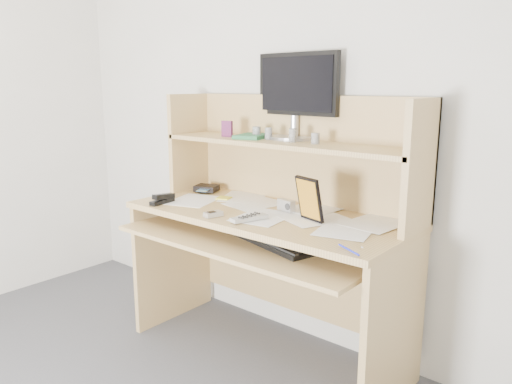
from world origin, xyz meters
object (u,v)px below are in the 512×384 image
Objects in this scene: keyboard at (275,241)px; game_case at (309,199)px; desk at (276,220)px; monitor at (297,93)px; tv_remote at (249,218)px.

keyboard is 2.41× the size of game_case.
monitor is (-0.02, 0.19, 0.61)m from desk.
keyboard is at bearing 46.23° from tv_remote.
keyboard is 0.24m from game_case.
keyboard is (0.15, -0.20, -0.03)m from desk.
game_case reaches higher than tv_remote.
keyboard is 0.97× the size of monitor.
monitor reaches higher than desk.
game_case is at bearing -20.00° from desk.
tv_remote is at bearing -135.87° from keyboard.
desk is at bearing 175.85° from game_case.
game_case is (0.11, 0.10, 0.19)m from keyboard.
game_case is 0.60m from monitor.
tv_remote is at bearing -127.24° from game_case.
tv_remote is at bearing -80.11° from desk.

